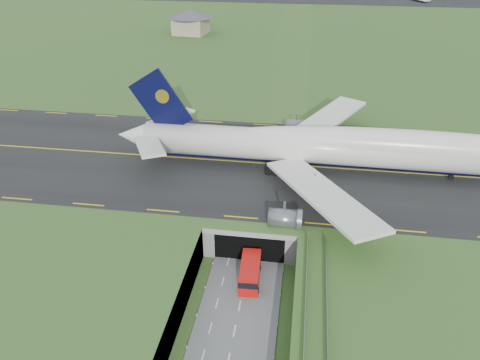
# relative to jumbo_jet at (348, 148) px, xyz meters

# --- Properties ---
(ground) EXTENTS (900.00, 900.00, 0.00)m
(ground) POSITION_rel_jumbo_jet_xyz_m (-16.64, -31.59, -11.56)
(ground) COLOR #325221
(ground) RESTS_ON ground
(airfield_deck) EXTENTS (800.00, 800.00, 6.00)m
(airfield_deck) POSITION_rel_jumbo_jet_xyz_m (-16.64, -31.59, -8.56)
(airfield_deck) COLOR gray
(airfield_deck) RESTS_ON ground
(trench_road) EXTENTS (12.00, 75.00, 0.20)m
(trench_road) POSITION_rel_jumbo_jet_xyz_m (-16.64, -39.09, -11.46)
(trench_road) COLOR slate
(trench_road) RESTS_ON ground
(taxiway) EXTENTS (800.00, 44.00, 0.18)m
(taxiway) POSITION_rel_jumbo_jet_xyz_m (-16.64, 1.41, -5.47)
(taxiway) COLOR black
(taxiway) RESTS_ON airfield_deck
(tunnel_portal) EXTENTS (17.00, 22.30, 6.00)m
(tunnel_portal) POSITION_rel_jumbo_jet_xyz_m (-16.64, -14.87, -8.23)
(tunnel_portal) COLOR gray
(tunnel_portal) RESTS_ON ground
(jumbo_jet) EXTENTS (97.80, 62.42, 20.65)m
(jumbo_jet) POSITION_rel_jumbo_jet_xyz_m (0.00, 0.00, 0.00)
(jumbo_jet) COLOR white
(jumbo_jet) RESTS_ON ground
(shuttle_tram) EXTENTS (3.52, 8.42, 3.36)m
(shuttle_tram) POSITION_rel_jumbo_jet_xyz_m (-15.83, -28.57, -9.72)
(shuttle_tram) COLOR red
(shuttle_tram) RESTS_ON ground
(service_building) EXTENTS (22.08, 22.08, 10.78)m
(service_building) POSITION_rel_jumbo_jet_xyz_m (-62.19, 123.40, 0.83)
(service_building) COLOR tan
(service_building) RESTS_ON ground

